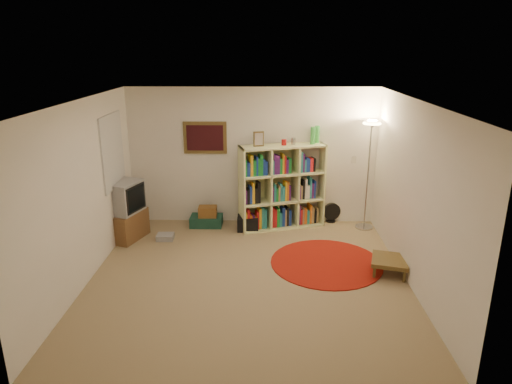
% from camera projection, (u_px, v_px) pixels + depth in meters
% --- Properties ---
extents(room, '(4.54, 4.54, 2.54)m').
position_uv_depth(room, '(244.00, 193.00, 6.22)').
color(room, '#977E58').
rests_on(room, ground).
extents(bookshelf, '(1.58, 0.86, 1.83)m').
position_uv_depth(bookshelf, '(281.00, 188.00, 8.20)').
color(bookshelf, '#FBFFAA').
rests_on(bookshelf, ground).
extents(floor_lamp, '(0.45, 0.45, 1.98)m').
position_uv_depth(floor_lamp, '(371.00, 139.00, 7.84)').
color(floor_lamp, '#ABAAAF').
rests_on(floor_lamp, ground).
extents(floor_fan, '(0.33, 0.21, 0.38)m').
position_uv_depth(floor_fan, '(332.00, 213.00, 8.56)').
color(floor_fan, black).
rests_on(floor_fan, ground).
extents(tv_stand, '(0.69, 0.82, 1.02)m').
position_uv_depth(tv_stand, '(125.00, 211.00, 7.75)').
color(tv_stand, brown).
rests_on(tv_stand, ground).
extents(dvd_box, '(0.29, 0.24, 0.09)m').
position_uv_depth(dvd_box, '(165.00, 237.00, 7.83)').
color(dvd_box, '#96969A').
rests_on(dvd_box, ground).
extents(suitcase, '(0.59, 0.38, 0.19)m').
position_uv_depth(suitcase, '(206.00, 221.00, 8.42)').
color(suitcase, '#163C2F').
rests_on(suitcase, ground).
extents(wicker_basket, '(0.34, 0.25, 0.19)m').
position_uv_depth(wicker_basket, '(208.00, 212.00, 8.35)').
color(wicker_basket, brown).
rests_on(wicker_basket, suitcase).
extents(duffel_bag, '(0.38, 0.31, 0.26)m').
position_uv_depth(duffel_bag, '(248.00, 223.00, 8.22)').
color(duffel_bag, black).
rests_on(duffel_bag, ground).
extents(red_rug, '(1.71, 1.71, 0.02)m').
position_uv_depth(red_rug, '(326.00, 263.00, 6.98)').
color(red_rug, maroon).
rests_on(red_rug, ground).
extents(side_table, '(0.63, 0.63, 0.24)m').
position_uv_depth(side_table, '(390.00, 261.00, 6.61)').
color(side_table, '#503C1C').
rests_on(side_table, ground).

